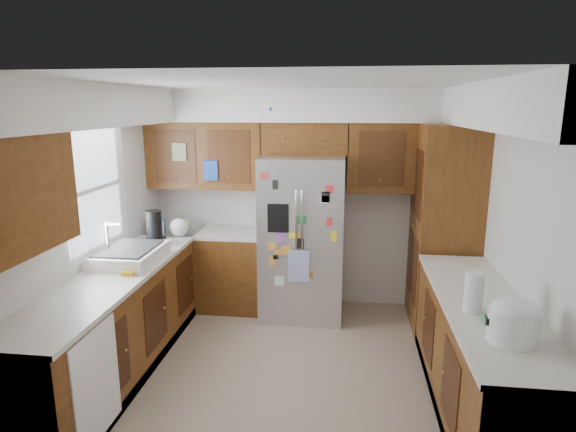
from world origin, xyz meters
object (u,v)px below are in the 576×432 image
object	(u,v)px
pantry	(444,227)
paper_towel	(474,292)
fridge	(303,237)
rice_cooker	(514,319)

from	to	relation	value
pantry	paper_towel	world-z (taller)	pantry
fridge	paper_towel	xyz separation A→B (m)	(1.36, -1.87, 0.17)
pantry	fridge	world-z (taller)	pantry
pantry	paper_towel	size ratio (longest dim) A/B	7.39
fridge	rice_cooker	bearing A→B (deg)	-56.61
rice_cooker	paper_towel	distance (m)	0.42
pantry	rice_cooker	world-z (taller)	pantry
rice_cooker	paper_towel	world-z (taller)	paper_towel
rice_cooker	paper_towel	xyz separation A→B (m)	(-0.14, 0.40, 0.01)
paper_towel	fridge	bearing A→B (deg)	126.05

